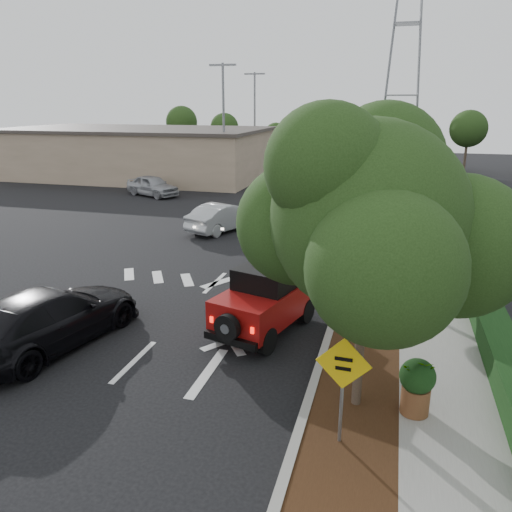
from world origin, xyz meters
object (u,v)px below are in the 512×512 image
at_px(red_jeep, 268,297).
at_px(speed_hump_sign, 343,377).
at_px(black_suv_oncoming, 50,317).
at_px(silver_suv_ahead, 317,225).

relative_size(red_jeep, speed_hump_sign, 1.79).
bearing_deg(black_suv_oncoming, silver_suv_ahead, -101.73).
bearing_deg(red_jeep, silver_suv_ahead, 106.69).
height_order(silver_suv_ahead, black_suv_oncoming, black_suv_oncoming).
bearing_deg(black_suv_oncoming, speed_hump_sign, 176.15).
xyz_separation_m(red_jeep, silver_suv_ahead, (-0.15, 9.92, -0.19)).
relative_size(red_jeep, black_suv_oncoming, 0.72).
bearing_deg(speed_hump_sign, red_jeep, 121.00).
relative_size(red_jeep, silver_suv_ahead, 0.69).
distance_m(silver_suv_ahead, black_suv_oncoming, 13.51).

